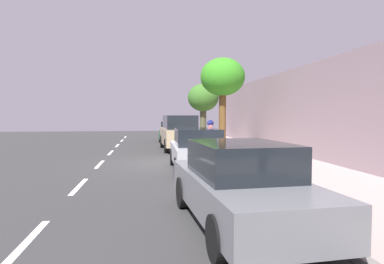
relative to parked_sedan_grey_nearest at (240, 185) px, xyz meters
The scene contains 15 objects.
ground 8.05m from the parked_sedan_grey_nearest, 96.10° to the left, with size 57.07×57.07×0.00m, color #343434.
sidewalk 8.66m from the parked_sedan_grey_nearest, 67.32° to the left, with size 4.13×35.67×0.12m, color #B49C96.
curb_edge 8.09m from the parked_sedan_grey_nearest, 81.54° to the left, with size 0.16×35.67×0.12m, color gray.
lane_stripe_centre 8.82m from the parked_sedan_grey_nearest, 113.98° to the left, with size 0.14×35.80×0.01m.
lane_stripe_bike_edge 8.01m from the parked_sedan_grey_nearest, 92.05° to the left, with size 0.12×35.67×0.01m, color white.
building_facade 9.86m from the parked_sedan_grey_nearest, 54.69° to the left, with size 0.50×35.67×4.26m, color gray.
parked_sedan_grey_nearest is the anchor object (origin of this frame).
parked_sedan_silver_second 6.07m from the parked_sedan_grey_nearest, 88.55° to the left, with size 1.92×4.44×1.52m.
parked_suv_tan_mid 13.18m from the parked_sedan_grey_nearest, 89.11° to the left, with size 2.07×4.75×1.99m.
parked_sedan_green_far 19.81m from the parked_sedan_grey_nearest, 89.30° to the left, with size 2.05×4.50×1.52m.
bicycle_at_curb 8.01m from the parked_sedan_grey_nearest, 84.83° to the left, with size 1.68×0.59×0.74m.
cyclist_with_backpack 7.58m from the parked_sedan_grey_nearest, 82.85° to the left, with size 0.44×0.62×1.81m.
street_tree_mid_block 12.76m from the parked_sedan_grey_nearest, 78.37° to the left, with size 2.44×2.44×5.02m.
street_tree_far_end 18.63m from the parked_sedan_grey_nearest, 82.26° to the left, with size 2.27×2.27×4.18m.
fire_hydrant 15.85m from the parked_sedan_grey_nearest, 84.15° to the left, with size 0.22×0.22×0.84m.
Camera 1 is at (-0.83, -13.72, 2.01)m, focal length 30.95 mm.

